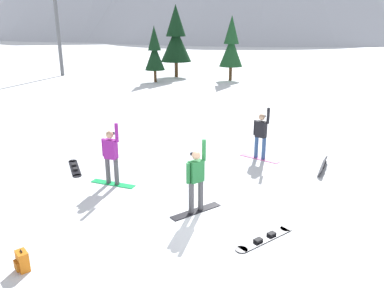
% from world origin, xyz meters
% --- Properties ---
extents(ground_plane, '(800.00, 800.00, 0.00)m').
position_xyz_m(ground_plane, '(0.00, 0.00, 0.00)').
color(ground_plane, white).
extents(snowboarder_foreground, '(1.47, 1.09, 2.06)m').
position_xyz_m(snowboarder_foreground, '(-0.21, 0.83, 0.98)').
color(snowboarder_foreground, black).
rests_on(snowboarder_foreground, ground_plane).
extents(snowboarder_midground, '(1.52, 0.88, 2.07)m').
position_xyz_m(snowboarder_midground, '(-2.81, 2.86, 0.99)').
color(snowboarder_midground, '#19B259').
rests_on(snowboarder_midground, ground_plane).
extents(snowboarder_background, '(1.40, 1.25, 2.05)m').
position_xyz_m(snowboarder_background, '(2.51, 5.03, 0.97)').
color(snowboarder_background, pink).
rests_on(snowboarder_background, ground_plane).
extents(loose_snowboard_far_spare, '(1.69, 1.27, 0.09)m').
position_xyz_m(loose_snowboard_far_spare, '(1.38, -0.66, 0.02)').
color(loose_snowboard_far_spare, black).
rests_on(loose_snowboard_far_spare, ground_plane).
extents(loose_snowboard_near_right, '(1.01, 1.73, 0.27)m').
position_xyz_m(loose_snowboard_near_right, '(4.54, 3.81, 0.14)').
color(loose_snowboard_near_right, black).
rests_on(loose_snowboard_near_right, ground_plane).
extents(loose_snowboard_near_left, '(0.91, 1.88, 0.09)m').
position_xyz_m(loose_snowboard_near_left, '(-4.41, 4.34, 0.02)').
color(loose_snowboard_near_left, black).
rests_on(loose_snowboard_near_left, ground_plane).
extents(backpack_orange, '(0.37, 0.38, 0.47)m').
position_xyz_m(backpack_orange, '(-4.03, -1.60, 0.21)').
color(backpack_orange, orange).
rests_on(backpack_orange, ground_plane).
extents(pine_tree_short, '(1.78, 1.78, 4.89)m').
position_xyz_m(pine_tree_short, '(-2.43, 25.63, 2.66)').
color(pine_tree_short, '#472D19').
rests_on(pine_tree_short, ground_plane).
extents(pine_tree_twin, '(2.96, 2.96, 6.81)m').
position_xyz_m(pine_tree_twin, '(-0.50, 28.98, 3.71)').
color(pine_tree_twin, '#472D19').
rests_on(pine_tree_twin, ground_plane).
extents(pine_tree_broad, '(2.13, 2.13, 5.78)m').
position_xyz_m(pine_tree_broad, '(4.48, 26.35, 3.15)').
color(pine_tree_broad, '#472D19').
rests_on(pine_tree_broad, ground_plane).
extents(ski_lift_tower, '(3.52, 0.36, 10.29)m').
position_xyz_m(ski_lift_tower, '(-12.07, 30.65, 5.90)').
color(ski_lift_tower, '#595B60').
rests_on(ski_lift_tower, ground_plane).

